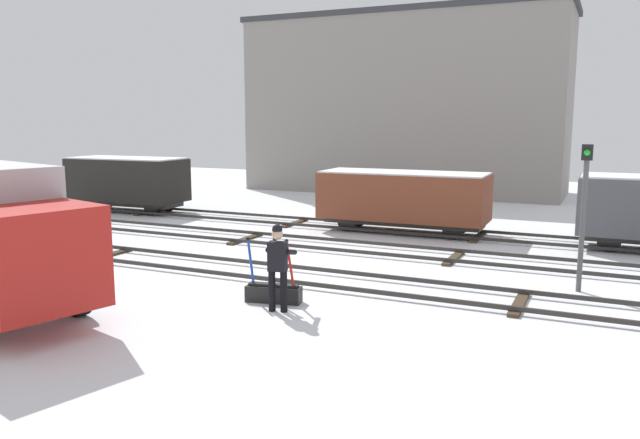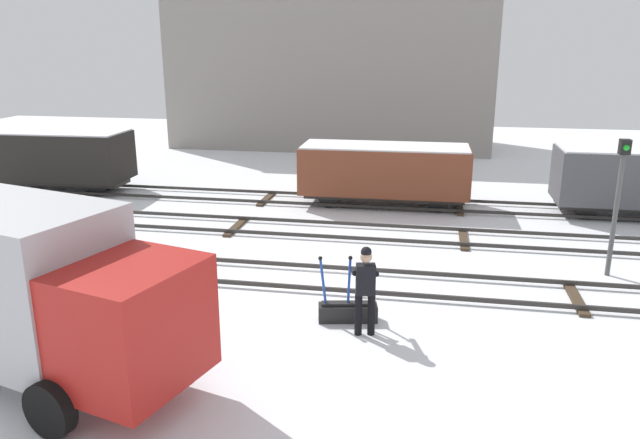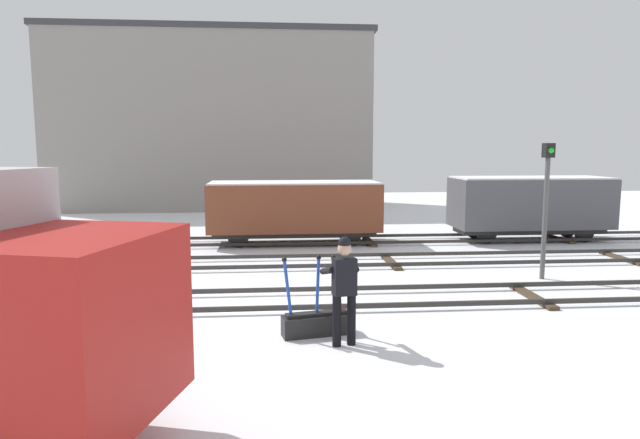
{
  "view_description": "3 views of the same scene",
  "coord_description": "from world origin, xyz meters",
  "px_view_note": "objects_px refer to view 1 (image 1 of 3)",
  "views": [
    {
      "loc": [
        7.5,
        -13.87,
        4.01
      ],
      "look_at": [
        0.75,
        0.71,
        1.46
      ],
      "focal_mm": 35.4,
      "sensor_mm": 36.0,
      "label": 1
    },
    {
      "loc": [
        2.44,
        -13.78,
        5.7
      ],
      "look_at": [
        -0.48,
        2.12,
        0.97
      ],
      "focal_mm": 34.36,
      "sensor_mm": 36.0,
      "label": 2
    },
    {
      "loc": [
        0.14,
        -11.47,
        3.3
      ],
      "look_at": [
        1.34,
        2.69,
        1.48
      ],
      "focal_mm": 30.82,
      "sensor_mm": 36.0,
      "label": 3
    }
  ],
  "objects_px": {
    "switch_lever_frame": "(273,291)",
    "rail_worker": "(278,262)",
    "freight_car_far_end": "(127,181)",
    "signal_post": "(584,201)",
    "freight_car_back_track": "(403,197)"
  },
  "relations": [
    {
      "from": "switch_lever_frame",
      "to": "rail_worker",
      "type": "distance_m",
      "value": 1.06
    },
    {
      "from": "switch_lever_frame",
      "to": "freight_car_far_end",
      "type": "xyz_separation_m",
      "value": [
        -12.62,
        9.59,
        1.12
      ]
    },
    {
      "from": "rail_worker",
      "to": "signal_post",
      "type": "distance_m",
      "value": 7.22
    },
    {
      "from": "rail_worker",
      "to": "freight_car_back_track",
      "type": "height_order",
      "value": "freight_car_back_track"
    },
    {
      "from": "signal_post",
      "to": "freight_car_far_end",
      "type": "xyz_separation_m",
      "value": [
        -18.72,
        5.8,
        -0.78
      ]
    },
    {
      "from": "freight_car_far_end",
      "to": "rail_worker",
      "type": "bearing_deg",
      "value": -39.61
    },
    {
      "from": "switch_lever_frame",
      "to": "freight_car_back_track",
      "type": "xyz_separation_m",
      "value": [
        -0.03,
        9.59,
        1.02
      ]
    },
    {
      "from": "switch_lever_frame",
      "to": "signal_post",
      "type": "height_order",
      "value": "signal_post"
    },
    {
      "from": "switch_lever_frame",
      "to": "signal_post",
      "type": "distance_m",
      "value": 7.43
    },
    {
      "from": "switch_lever_frame",
      "to": "freight_car_far_end",
      "type": "relative_size",
      "value": 0.28
    },
    {
      "from": "freight_car_back_track",
      "to": "rail_worker",
      "type": "bearing_deg",
      "value": -88.29
    },
    {
      "from": "rail_worker",
      "to": "signal_post",
      "type": "height_order",
      "value": "signal_post"
    },
    {
      "from": "freight_car_back_track",
      "to": "freight_car_far_end",
      "type": "height_order",
      "value": "freight_car_far_end"
    },
    {
      "from": "signal_post",
      "to": "freight_car_back_track",
      "type": "bearing_deg",
      "value": 136.58
    },
    {
      "from": "freight_car_back_track",
      "to": "switch_lever_frame",
      "type": "bearing_deg",
      "value": -90.64
    }
  ]
}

